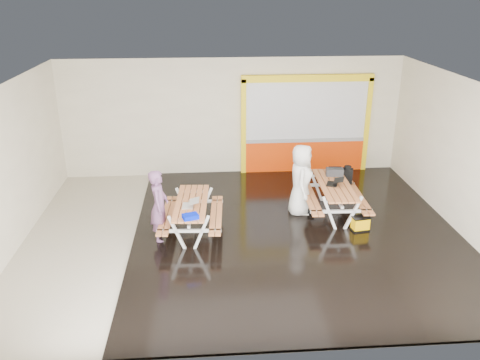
{
  "coord_description": "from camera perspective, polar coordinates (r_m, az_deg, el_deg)",
  "views": [
    {
      "loc": [
        -0.82,
        -10.05,
        5.4
      ],
      "look_at": [
        0.0,
        0.9,
        1.0
      ],
      "focal_mm": 36.5,
      "sensor_mm": 36.0,
      "label": 1
    }
  ],
  "objects": [
    {
      "name": "deck",
      "position": [
        11.59,
        6.55,
        -5.97
      ],
      "size": [
        7.5,
        7.98,
        0.05
      ],
      "primitive_type": "cube",
      "color": "black",
      "rests_on": "room"
    },
    {
      "name": "picnic_table_left",
      "position": [
        11.24,
        -5.67,
        -3.44
      ],
      "size": [
        1.5,
        2.11,
        0.81
      ],
      "color": "#C67542",
      "rests_on": "deck"
    },
    {
      "name": "picnic_table_right",
      "position": [
        12.28,
        10.96,
        -1.34
      ],
      "size": [
        1.52,
        2.19,
        0.86
      ],
      "color": "#C67542",
      "rests_on": "deck"
    },
    {
      "name": "laptop_left",
      "position": [
        10.93,
        -5.86,
        -2.81
      ],
      "size": [
        0.39,
        0.36,
        0.16
      ],
      "color": "silver",
      "rests_on": "picnic_table_left"
    },
    {
      "name": "fluke_bag",
      "position": [
        11.78,
        13.89,
        -4.97
      ],
      "size": [
        0.44,
        0.32,
        0.34
      ],
      "color": "black",
      "rests_on": "deck"
    },
    {
      "name": "person_left",
      "position": [
        10.95,
        -9.43,
        -3.03
      ],
      "size": [
        0.44,
        0.64,
        1.68
      ],
      "primitive_type": "imported",
      "rotation": [
        0.0,
        0.0,
        1.51
      ],
      "color": "#724770",
      "rests_on": "deck"
    },
    {
      "name": "dark_case",
      "position": [
        12.49,
        7.85,
        -3.37
      ],
      "size": [
        0.47,
        0.4,
        0.15
      ],
      "primitive_type": "cube",
      "rotation": [
        0.0,
        0.0,
        -0.3
      ],
      "color": "black",
      "rests_on": "deck"
    },
    {
      "name": "backpack",
      "position": [
        13.06,
        12.42,
        0.59
      ],
      "size": [
        0.33,
        0.26,
        0.48
      ],
      "color": "black",
      "rests_on": "picnic_table_right"
    },
    {
      "name": "person_right",
      "position": [
        12.18,
        7.14,
        -0.05
      ],
      "size": [
        0.72,
        0.98,
        1.84
      ],
      "primitive_type": "imported",
      "rotation": [
        0.0,
        0.0,
        1.42
      ],
      "color": "white",
      "rests_on": "deck"
    },
    {
      "name": "laptop_right",
      "position": [
        12.15,
        10.99,
        -0.29
      ],
      "size": [
        0.5,
        0.48,
        0.17
      ],
      "color": "black",
      "rests_on": "picnic_table_right"
    },
    {
      "name": "room",
      "position": [
        10.72,
        0.36,
        1.94
      ],
      "size": [
        10.02,
        8.02,
        3.52
      ],
      "color": "#B7AE9B",
      "rests_on": "ground"
    },
    {
      "name": "kiosk",
      "position": [
        14.84,
        7.66,
        6.18
      ],
      "size": [
        3.88,
        0.16,
        3.0
      ],
      "color": "#EB3B05",
      "rests_on": "room"
    },
    {
      "name": "blue_pouch",
      "position": [
        10.37,
        -5.82,
        -4.26
      ],
      "size": [
        0.37,
        0.31,
        0.09
      ],
      "primitive_type": "cube",
      "rotation": [
        0.0,
        0.0,
        0.32
      ],
      "color": "#0014C5",
      "rests_on": "picnic_table_left"
    },
    {
      "name": "toolbox",
      "position": [
        12.71,
        11.0,
        0.93
      ],
      "size": [
        0.45,
        0.26,
        0.25
      ],
      "color": "black",
      "rests_on": "picnic_table_right"
    }
  ]
}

